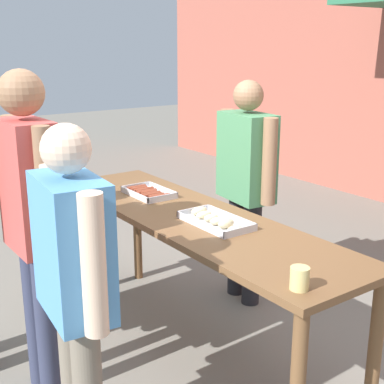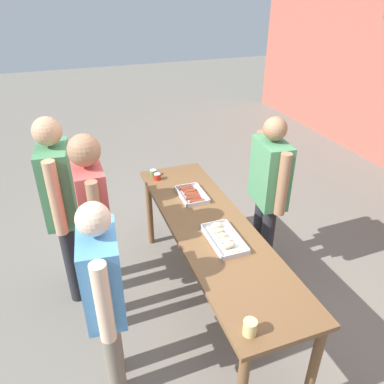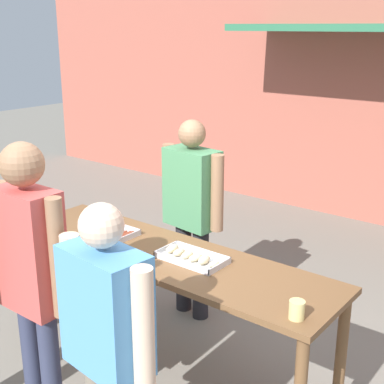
{
  "view_description": "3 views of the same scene",
  "coord_description": "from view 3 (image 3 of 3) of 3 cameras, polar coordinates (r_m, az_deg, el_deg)",
  "views": [
    {
      "loc": [
        2.56,
        -1.83,
        1.97
      ],
      "look_at": [
        0.0,
        0.0,
        1.09
      ],
      "focal_mm": 50.0,
      "sensor_mm": 36.0,
      "label": 1
    },
    {
      "loc": [
        2.43,
        -1.06,
        2.79
      ],
      "look_at": [
        -0.55,
        0.02,
        0.99
      ],
      "focal_mm": 35.0,
      "sensor_mm": 36.0,
      "label": 2
    },
    {
      "loc": [
        2.22,
        -2.52,
        2.42
      ],
      "look_at": [
        -0.37,
        0.76,
        1.11
      ],
      "focal_mm": 50.0,
      "sensor_mm": 36.0,
      "label": 3
    }
  ],
  "objects": [
    {
      "name": "food_tray_buns",
      "position": [
        3.55,
        -0.15,
        -6.92
      ],
      "size": [
        0.46,
        0.24,
        0.06
      ],
      "color": "silver",
      "rests_on": "serving_table"
    },
    {
      "name": "ground_plane",
      "position": [
        4.14,
        -2.64,
        -18.44
      ],
      "size": [
        24.0,
        24.0,
        0.0
      ],
      "primitive_type": "plane",
      "color": "slate"
    },
    {
      "name": "condiment_jar_mustard",
      "position": [
        4.3,
        -16.09,
        -3.07
      ],
      "size": [
        0.07,
        0.07,
        0.07
      ],
      "color": "#567A38",
      "rests_on": "serving_table"
    },
    {
      "name": "condiment_jar_ketchup",
      "position": [
        4.23,
        -15.1,
        -3.33
      ],
      "size": [
        0.07,
        0.07,
        0.07
      ],
      "color": "#B22319",
      "rests_on": "serving_table"
    },
    {
      "name": "person_server_behind_table",
      "position": [
        4.42,
        -0.0,
        -1.24
      ],
      "size": [
        0.66,
        0.3,
        1.71
      ],
      "rotation": [
        0.0,
        0.0,
        -0.11
      ],
      "color": "#232328",
      "rests_on": "ground"
    },
    {
      "name": "person_customer_with_cup",
      "position": [
        2.74,
        -9.04,
        -14.78
      ],
      "size": [
        0.65,
        0.29,
        1.65
      ],
      "rotation": [
        0.0,
        0.0,
        3.04
      ],
      "color": "#756B5B",
      "rests_on": "ground"
    },
    {
      "name": "serving_table",
      "position": [
        3.72,
        -2.81,
        -8.14
      ],
      "size": [
        2.5,
        0.68,
        0.94
      ],
      "color": "brown",
      "rests_on": "ground"
    },
    {
      "name": "beer_cup",
      "position": [
        2.93,
        11.12,
        -12.23
      ],
      "size": [
        0.09,
        0.09,
        0.1
      ],
      "color": "#DBC67A",
      "rests_on": "serving_table"
    },
    {
      "name": "food_tray_sausages",
      "position": [
        4.03,
        -8.57,
        -4.2
      ],
      "size": [
        0.38,
        0.24,
        0.04
      ],
      "color": "silver",
      "rests_on": "serving_table"
    },
    {
      "name": "person_customer_waiting_in_line",
      "position": [
        3.13,
        -16.69,
        -7.89
      ],
      "size": [
        0.56,
        0.24,
        1.85
      ],
      "rotation": [
        0.0,
        0.0,
        3.15
      ],
      "color": "#333851",
      "rests_on": "ground"
    }
  ]
}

